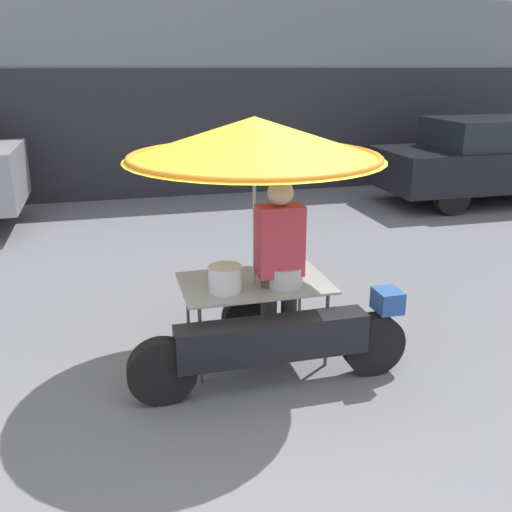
% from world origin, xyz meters
% --- Properties ---
extents(ground_plane, '(36.00, 36.00, 0.00)m').
position_xyz_m(ground_plane, '(0.00, 0.00, 0.00)').
color(ground_plane, slate).
extents(shopfront_building, '(28.00, 2.06, 3.73)m').
position_xyz_m(shopfront_building, '(0.00, 8.79, 1.85)').
color(shopfront_building, gray).
rests_on(shopfront_building, ground).
extents(vendor_motorcycle_cart, '(2.26, 2.09, 2.08)m').
position_xyz_m(vendor_motorcycle_cart, '(0.22, 1.06, 1.67)').
color(vendor_motorcycle_cart, black).
rests_on(vendor_motorcycle_cart, ground).
extents(vendor_person, '(0.38, 0.22, 1.60)m').
position_xyz_m(vendor_person, '(0.39, 0.98, 0.89)').
color(vendor_person, '#4C473D').
rests_on(vendor_person, ground).
extents(parked_car, '(4.58, 1.72, 1.54)m').
position_xyz_m(parked_car, '(6.11, 5.82, 0.79)').
color(parked_car, black).
rests_on(parked_car, ground).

